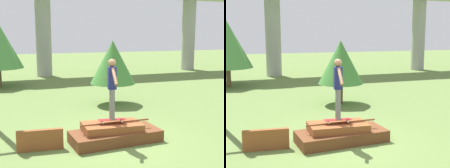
# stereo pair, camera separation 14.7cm
# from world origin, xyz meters

# --- Properties ---
(ground_plane) EXTENTS (80.00, 80.00, 0.00)m
(ground_plane) POSITION_xyz_m (0.00, 0.00, 0.00)
(ground_plane) COLOR olive
(scrap_pile) EXTENTS (2.64, 1.26, 0.60)m
(scrap_pile) POSITION_xyz_m (-0.02, 0.01, 0.24)
(scrap_pile) COLOR brown
(scrap_pile) RESTS_ON ground_plane
(scrap_plank_loose) EXTENTS (1.23, 0.24, 0.57)m
(scrap_plank_loose) POSITION_xyz_m (-2.13, 0.05, 0.29)
(scrap_plank_loose) COLOR brown
(scrap_plank_loose) RESTS_ON ground_plane
(skateboard) EXTENTS (0.81, 0.31, 0.09)m
(skateboard) POSITION_xyz_m (-0.12, -0.03, 0.68)
(skateboard) COLOR maroon
(skateboard) RESTS_ON scrap_pile
(skater) EXTENTS (0.26, 1.23, 1.72)m
(skater) POSITION_xyz_m (-0.12, -0.03, 1.69)
(skater) COLOR slate
(skater) RESTS_ON skateboard
(tree_behind_left) EXTENTS (1.97, 1.97, 2.79)m
(tree_behind_left) POSITION_xyz_m (1.58, 4.60, 1.85)
(tree_behind_left) COLOR brown
(tree_behind_left) RESTS_ON ground_plane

